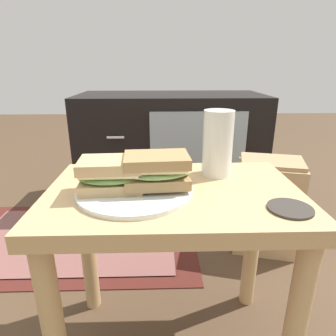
% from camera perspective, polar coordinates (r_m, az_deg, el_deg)
% --- Properties ---
extents(side_table, '(0.56, 0.36, 0.46)m').
position_cam_1_polar(side_table, '(0.68, 1.04, -11.20)').
color(side_table, tan).
rests_on(side_table, ground).
extents(tv_cabinet, '(0.96, 0.46, 0.58)m').
position_cam_1_polar(tv_cabinet, '(1.59, 0.58, 3.99)').
color(tv_cabinet, black).
rests_on(tv_cabinet, ground).
extents(area_rug, '(1.03, 0.62, 0.01)m').
position_cam_1_polar(area_rug, '(1.36, -17.71, -13.10)').
color(area_rug, '#4C1E19').
rests_on(area_rug, ground).
extents(plate, '(0.25, 0.25, 0.01)m').
position_cam_1_polar(plate, '(0.63, -6.59, -4.39)').
color(plate, silver).
rests_on(plate, side_table).
extents(sandwich_front, '(0.15, 0.11, 0.07)m').
position_cam_1_polar(sandwich_front, '(0.62, -11.18, -1.26)').
color(sandwich_front, tan).
rests_on(sandwich_front, plate).
extents(sandwich_back, '(0.15, 0.11, 0.07)m').
position_cam_1_polar(sandwich_back, '(0.61, -2.24, -0.38)').
color(sandwich_back, '#9E7A4C').
rests_on(sandwich_back, plate).
extents(beer_glass, '(0.07, 0.07, 0.16)m').
position_cam_1_polar(beer_glass, '(0.71, 9.77, 4.46)').
color(beer_glass, silver).
rests_on(beer_glass, side_table).
extents(coaster, '(0.09, 0.09, 0.01)m').
position_cam_1_polar(coaster, '(0.60, 23.01, -7.39)').
color(coaster, '#332D28').
rests_on(coaster, side_table).
extents(paper_bag, '(0.27, 0.21, 0.39)m').
position_cam_1_polar(paper_bag, '(1.22, 18.92, -7.15)').
color(paper_bag, tan).
rests_on(paper_bag, ground).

